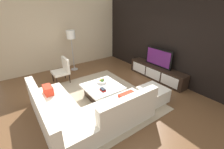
{
  "coord_description": "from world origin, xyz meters",
  "views": [
    {
      "loc": [
        3.23,
        -1.94,
        2.56
      ],
      "look_at": [
        -0.24,
        0.55,
        0.57
      ],
      "focal_mm": 24.5,
      "sensor_mm": 36.0,
      "label": 1
    }
  ],
  "objects_px": {
    "media_console": "(156,72)",
    "accent_chair_near": "(63,69)",
    "television": "(158,58)",
    "floor_lamp": "(71,37)",
    "ottoman": "(153,94)",
    "sectional_couch": "(82,112)",
    "coffee_table": "(103,91)",
    "book_stack": "(103,90)",
    "fruit_bowl": "(102,81)"
  },
  "relations": [
    {
      "from": "media_console",
      "to": "accent_chair_near",
      "type": "xyz_separation_m",
      "value": [
        -1.77,
        -2.88,
        0.24
      ]
    },
    {
      "from": "television",
      "to": "floor_lamp",
      "type": "xyz_separation_m",
      "value": [
        -2.61,
        -2.13,
        0.55
      ]
    },
    {
      "from": "ottoman",
      "to": "floor_lamp",
      "type": "bearing_deg",
      "value": -165.39
    },
    {
      "from": "sectional_couch",
      "to": "coffee_table",
      "type": "xyz_separation_m",
      "value": [
        -0.62,
        0.94,
        -0.08
      ]
    },
    {
      "from": "television",
      "to": "accent_chair_near",
      "type": "distance_m",
      "value": 3.4
    },
    {
      "from": "accent_chair_near",
      "to": "floor_lamp",
      "type": "bearing_deg",
      "value": 146.94
    },
    {
      "from": "media_console",
      "to": "sectional_couch",
      "type": "distance_m",
      "value": 3.28
    },
    {
      "from": "coffee_table",
      "to": "book_stack",
      "type": "bearing_deg",
      "value": -29.61
    },
    {
      "from": "fruit_bowl",
      "to": "sectional_couch",
      "type": "bearing_deg",
      "value": -52.58
    },
    {
      "from": "fruit_bowl",
      "to": "coffee_table",
      "type": "bearing_deg",
      "value": -29.6
    },
    {
      "from": "sectional_couch",
      "to": "media_console",
      "type": "bearing_deg",
      "value": 99.11
    },
    {
      "from": "fruit_bowl",
      "to": "ottoman",
      "type": "bearing_deg",
      "value": 39.88
    },
    {
      "from": "book_stack",
      "to": "accent_chair_near",
      "type": "bearing_deg",
      "value": -166.43
    },
    {
      "from": "accent_chair_near",
      "to": "book_stack",
      "type": "height_order",
      "value": "accent_chair_near"
    },
    {
      "from": "coffee_table",
      "to": "sectional_couch",
      "type": "bearing_deg",
      "value": -56.66
    },
    {
      "from": "television",
      "to": "ottoman",
      "type": "xyz_separation_m",
      "value": [
        0.89,
        -1.22,
        -0.63
      ]
    },
    {
      "from": "coffee_table",
      "to": "book_stack",
      "type": "height_order",
      "value": "book_stack"
    },
    {
      "from": "floor_lamp",
      "to": "ottoman",
      "type": "bearing_deg",
      "value": 14.61
    },
    {
      "from": "ottoman",
      "to": "coffee_table",
      "type": "bearing_deg",
      "value": -132.56
    },
    {
      "from": "media_console",
      "to": "television",
      "type": "distance_m",
      "value": 0.58
    },
    {
      "from": "ottoman",
      "to": "sectional_couch",
      "type": "bearing_deg",
      "value": -100.32
    },
    {
      "from": "sectional_couch",
      "to": "coffee_table",
      "type": "height_order",
      "value": "sectional_couch"
    },
    {
      "from": "television",
      "to": "fruit_bowl",
      "type": "height_order",
      "value": "television"
    },
    {
      "from": "television",
      "to": "book_stack",
      "type": "relative_size",
      "value": 5.61
    },
    {
      "from": "floor_lamp",
      "to": "fruit_bowl",
      "type": "bearing_deg",
      "value": -1.5
    },
    {
      "from": "accent_chair_near",
      "to": "ottoman",
      "type": "bearing_deg",
      "value": 40.37
    },
    {
      "from": "fruit_bowl",
      "to": "book_stack",
      "type": "distance_m",
      "value": 0.46
    },
    {
      "from": "media_console",
      "to": "fruit_bowl",
      "type": "height_order",
      "value": "fruit_bowl"
    },
    {
      "from": "sectional_couch",
      "to": "ottoman",
      "type": "bearing_deg",
      "value": 79.68
    },
    {
      "from": "floor_lamp",
      "to": "television",
      "type": "bearing_deg",
      "value": 39.28
    },
    {
      "from": "media_console",
      "to": "accent_chair_near",
      "type": "height_order",
      "value": "accent_chair_near"
    },
    {
      "from": "coffee_table",
      "to": "accent_chair_near",
      "type": "xyz_separation_m",
      "value": [
        -1.67,
        -0.58,
        0.29
      ]
    },
    {
      "from": "television",
      "to": "sectional_couch",
      "type": "bearing_deg",
      "value": -80.9
    },
    {
      "from": "media_console",
      "to": "book_stack",
      "type": "relative_size",
      "value": 11.72
    },
    {
      "from": "book_stack",
      "to": "floor_lamp",
      "type": "bearing_deg",
      "value": 173.98
    },
    {
      "from": "media_console",
      "to": "accent_chair_near",
      "type": "relative_size",
      "value": 2.62
    },
    {
      "from": "television",
      "to": "floor_lamp",
      "type": "bearing_deg",
      "value": -140.72
    },
    {
      "from": "television",
      "to": "ottoman",
      "type": "distance_m",
      "value": 1.64
    },
    {
      "from": "ottoman",
      "to": "book_stack",
      "type": "distance_m",
      "value": 1.44
    },
    {
      "from": "sectional_couch",
      "to": "accent_chair_near",
      "type": "height_order",
      "value": "accent_chair_near"
    },
    {
      "from": "book_stack",
      "to": "sectional_couch",
      "type": "bearing_deg",
      "value": -63.97
    },
    {
      "from": "media_console",
      "to": "fruit_bowl",
      "type": "distance_m",
      "value": 2.22
    },
    {
      "from": "sectional_couch",
      "to": "fruit_bowl",
      "type": "xyz_separation_m",
      "value": [
        -0.8,
        1.04,
        0.15
      ]
    },
    {
      "from": "accent_chair_near",
      "to": "fruit_bowl",
      "type": "height_order",
      "value": "accent_chair_near"
    },
    {
      "from": "television",
      "to": "sectional_couch",
      "type": "xyz_separation_m",
      "value": [
        0.52,
        -3.24,
        -0.54
      ]
    },
    {
      "from": "accent_chair_near",
      "to": "ottoman",
      "type": "height_order",
      "value": "accent_chair_near"
    },
    {
      "from": "sectional_couch",
      "to": "accent_chair_near",
      "type": "bearing_deg",
      "value": 171.08
    },
    {
      "from": "media_console",
      "to": "coffee_table",
      "type": "relative_size",
      "value": 2.23
    },
    {
      "from": "accent_chair_near",
      "to": "sectional_couch",
      "type": "bearing_deg",
      "value": -0.49
    },
    {
      "from": "book_stack",
      "to": "coffee_table",
      "type": "bearing_deg",
      "value": 150.39
    }
  ]
}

